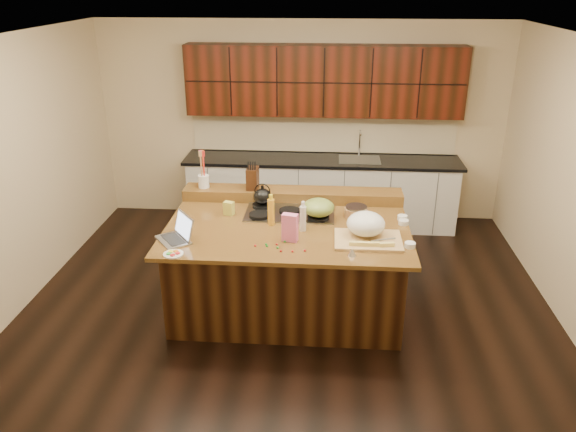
{
  "coord_description": "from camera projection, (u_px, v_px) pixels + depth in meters",
  "views": [
    {
      "loc": [
        0.38,
        -5.06,
        3.2
      ],
      "look_at": [
        0.0,
        0.05,
        1.0
      ],
      "focal_mm": 35.0,
      "sensor_mm": 36.0,
      "label": 1
    }
  ],
  "objects": [
    {
      "name": "oil_bottle",
      "position": [
        271.0,
        212.0,
        5.53
      ],
      "size": [
        0.09,
        0.09,
        0.27
      ],
      "primitive_type": "cylinder",
      "rotation": [
        0.0,
        0.0,
        -0.34
      ],
      "color": "gold",
      "rests_on": "island"
    },
    {
      "name": "cooktop",
      "position": [
        290.0,
        212.0,
        5.83
      ],
      "size": [
        0.92,
        0.52,
        0.05
      ],
      "color": "gray",
      "rests_on": "island"
    },
    {
      "name": "island",
      "position": [
        288.0,
        266.0,
        5.74
      ],
      "size": [
        2.4,
        1.6,
        0.92
      ],
      "color": "black",
      "rests_on": "ground"
    },
    {
      "name": "utensil_crock",
      "position": [
        204.0,
        181.0,
        6.2
      ],
      "size": [
        0.13,
        0.13,
        0.14
      ],
      "primitive_type": "cylinder",
      "rotation": [
        0.0,
        0.0,
        -0.07
      ],
      "color": "white",
      "rests_on": "back_ledge"
    },
    {
      "name": "back_counter",
      "position": [
        322.0,
        155.0,
        7.56
      ],
      "size": [
        3.7,
        0.66,
        2.4
      ],
      "color": "silver",
      "rests_on": "ground"
    },
    {
      "name": "gumdrop_7",
      "position": [
        266.0,
        244.0,
        5.15
      ],
      "size": [
        0.02,
        0.02,
        0.02
      ],
      "primitive_type": "ellipsoid",
      "color": "#198C26",
      "rests_on": "island"
    },
    {
      "name": "ramekin_a",
      "position": [
        410.0,
        245.0,
        5.11
      ],
      "size": [
        0.12,
        0.12,
        0.04
      ],
      "primitive_type": "cylinder",
      "rotation": [
        0.0,
        0.0,
        0.26
      ],
      "color": "white",
      "rests_on": "island"
    },
    {
      "name": "strainer_bowl",
      "position": [
        356.0,
        212.0,
        5.76
      ],
      "size": [
        0.26,
        0.26,
        0.09
      ],
      "primitive_type": "cylinder",
      "rotation": [
        0.0,
        0.0,
        0.09
      ],
      "color": "#996B3F",
      "rests_on": "island"
    },
    {
      "name": "laptop",
      "position": [
        178.0,
        233.0,
        5.24
      ],
      "size": [
        0.42,
        0.44,
        0.24
      ],
      "rotation": [
        0.0,
        0.0,
        -0.92
      ],
      "color": "#B7B7BC",
      "rests_on": "island"
    },
    {
      "name": "gumdrop_8",
      "position": [
        281.0,
        251.0,
        5.02
      ],
      "size": [
        0.02,
        0.02,
        0.02
      ],
      "primitive_type": "ellipsoid",
      "color": "red",
      "rests_on": "island"
    },
    {
      "name": "green_bowl",
      "position": [
        319.0,
        207.0,
        5.65
      ],
      "size": [
        0.42,
        0.42,
        0.18
      ],
      "primitive_type": "ellipsoid",
      "rotation": [
        0.0,
        0.0,
        0.39
      ],
      "color": "olive",
      "rests_on": "cooktop"
    },
    {
      "name": "gumdrop_3",
      "position": [
        278.0,
        248.0,
        5.09
      ],
      "size": [
        0.02,
        0.02,
        0.02
      ],
      "primitive_type": "ellipsoid",
      "color": "#198C26",
      "rests_on": "island"
    },
    {
      "name": "vinegar_bottle",
      "position": [
        303.0,
        219.0,
        5.41
      ],
      "size": [
        0.07,
        0.07,
        0.25
      ],
      "primitive_type": "cylinder",
      "rotation": [
        0.0,
        0.0,
        0.11
      ],
      "color": "silver",
      "rests_on": "island"
    },
    {
      "name": "gumdrop_5",
      "position": [
        267.0,
        246.0,
        5.12
      ],
      "size": [
        0.02,
        0.02,
        0.02
      ],
      "primitive_type": "ellipsoid",
      "color": "#198C26",
      "rests_on": "island"
    },
    {
      "name": "ramekin_b",
      "position": [
        404.0,
        222.0,
        5.58
      ],
      "size": [
        0.12,
        0.12,
        0.04
      ],
      "primitive_type": "cylinder",
      "rotation": [
        0.0,
        0.0,
        0.24
      ],
      "color": "white",
      "rests_on": "island"
    },
    {
      "name": "gumdrop_1",
      "position": [
        285.0,
        242.0,
        5.2
      ],
      "size": [
        0.02,
        0.02,
        0.02
      ],
      "primitive_type": "ellipsoid",
      "color": "#198C26",
      "rests_on": "island"
    },
    {
      "name": "gumdrop_0",
      "position": [
        255.0,
        246.0,
        5.13
      ],
      "size": [
        0.02,
        0.02,
        0.02
      ],
      "primitive_type": "ellipsoid",
      "color": "red",
      "rests_on": "island"
    },
    {
      "name": "kettle",
      "position": [
        262.0,
        197.0,
        5.93
      ],
      "size": [
        0.24,
        0.24,
        0.17
      ],
      "primitive_type": "ellipsoid",
      "rotation": [
        0.0,
        0.0,
        0.26
      ],
      "color": "black",
      "rests_on": "cooktop"
    },
    {
      "name": "wooden_tray",
      "position": [
        366.0,
        228.0,
        5.24
      ],
      "size": [
        0.62,
        0.5,
        0.25
      ],
      "rotation": [
        0.0,
        0.0,
        0.0
      ],
      "color": "tan",
      "rests_on": "island"
    },
    {
      "name": "gumdrop_2",
      "position": [
        277.0,
        244.0,
        5.15
      ],
      "size": [
        0.02,
        0.02,
        0.02
      ],
      "primitive_type": "ellipsoid",
      "color": "red",
      "rests_on": "island"
    },
    {
      "name": "knife_block",
      "position": [
        253.0,
        178.0,
        6.14
      ],
      "size": [
        0.12,
        0.2,
        0.24
      ],
      "primitive_type": "cube",
      "rotation": [
        0.0,
        0.0,
        -0.03
      ],
      "color": "black",
      "rests_on": "back_ledge"
    },
    {
      "name": "candy_plate",
      "position": [
        173.0,
        254.0,
        4.98
      ],
      "size": [
        0.22,
        0.22,
        0.01
      ],
      "primitive_type": "cylinder",
      "rotation": [
        0.0,
        0.0,
        -0.29
      ],
      "color": "white",
      "rests_on": "island"
    },
    {
      "name": "room",
      "position": [
        288.0,
        185.0,
        5.39
      ],
      "size": [
        5.52,
        5.02,
        2.72
      ],
      "color": "black",
      "rests_on": "ground"
    },
    {
      "name": "ramekin_c",
      "position": [
        402.0,
        218.0,
        5.69
      ],
      "size": [
        0.12,
        0.12,
        0.04
      ],
      "primitive_type": "cylinder",
      "rotation": [
        0.0,
        0.0,
        0.21
      ],
      "color": "white",
      "rests_on": "island"
    },
    {
      "name": "back_ledge",
      "position": [
        292.0,
        195.0,
        6.18
      ],
      "size": [
        2.4,
        0.3,
        0.12
      ],
      "primitive_type": "cube",
      "color": "black",
      "rests_on": "island"
    },
    {
      "name": "kitchen_timer",
      "position": [
        352.0,
        252.0,
        4.95
      ],
      "size": [
        0.08,
        0.08,
        0.07
      ],
      "primitive_type": "cone",
      "rotation": [
        0.0,
        0.0,
        -0.06
      ],
      "color": "silver",
      "rests_on": "island"
    },
    {
      "name": "gumdrop_6",
      "position": [
        292.0,
        251.0,
        5.02
      ],
      "size": [
        0.02,
        0.02,
        0.02
      ],
      "primitive_type": "ellipsoid",
      "color": "red",
      "rests_on": "island"
    },
    {
      "name": "package_box",
      "position": [
        229.0,
        208.0,
        5.79
      ],
      "size": [
        0.12,
        0.1,
        0.14
      ],
      "primitive_type": "cube",
      "rotation": [
        0.0,
        0.0,
        -0.31
      ],
      "color": "gold",
      "rests_on": "island"
    },
    {
      "name": "pink_bag",
      "position": [
        290.0,
        228.0,
        5.19
      ],
      "size": [
        0.16,
        0.11,
        0.27
      ],
      "primitive_type": "cube",
      "rotation": [
        0.0,
        0.0,
        -0.22
      ],
      "color": "pink",
      "rests_on": "island"
    },
    {
      "name": "gumdrop_4",
      "position": [
        305.0,
        251.0,
        5.03
      ],
      "size": [
        0.02,
        0.02,
        0.02
      ],
      "primitive_type": "ellipsoid",
      "color": "red",
      "rests_on": "island"
    }
  ]
}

